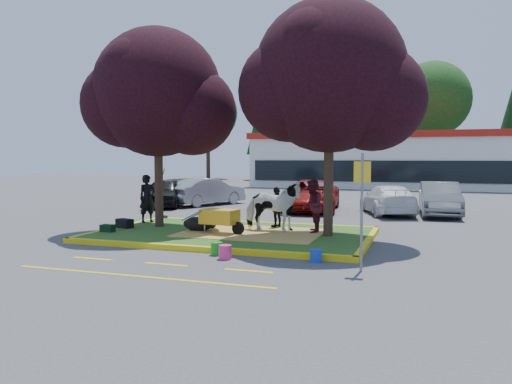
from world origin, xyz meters
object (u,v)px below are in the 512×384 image
(car_silver, at_px, (207,192))
(calf, at_px, (198,224))
(handler, at_px, (147,199))
(sign_post, at_px, (362,199))
(cow, at_px, (273,207))
(bucket_blue, at_px, (316,256))
(wheelbarrow, at_px, (220,217))
(bucket_green, at_px, (217,249))
(car_black, at_px, (164,193))
(bucket_pink, at_px, (225,252))

(car_silver, bearing_deg, calf, 137.11)
(handler, height_order, sign_post, sign_post)
(cow, bearing_deg, bucket_blue, -152.74)
(cow, height_order, wheelbarrow, cow)
(bucket_blue, bearing_deg, handler, 149.87)
(cow, relative_size, sign_post, 0.72)
(cow, distance_m, calf, 2.40)
(sign_post, bearing_deg, handler, 149.79)
(sign_post, distance_m, bucket_blue, 1.90)
(calf, relative_size, bucket_blue, 3.31)
(calf, distance_m, bucket_green, 3.24)
(cow, bearing_deg, car_black, 42.96)
(cow, xyz_separation_m, wheelbarrow, (-1.36, -0.98, -0.26))
(sign_post, bearing_deg, wheelbarrow, 146.44)
(handler, height_order, car_black, handler)
(handler, bearing_deg, wheelbarrow, -80.64)
(wheelbarrow, relative_size, bucket_blue, 6.52)
(handler, bearing_deg, calf, -81.72)
(calf, xyz_separation_m, bucket_pink, (2.18, -3.09, -0.20))
(cow, distance_m, bucket_blue, 4.02)
(handler, distance_m, bucket_green, 5.95)
(wheelbarrow, distance_m, bucket_green, 2.55)
(wheelbarrow, bearing_deg, bucket_pink, -57.34)
(sign_post, bearing_deg, bucket_green, 169.49)
(handler, bearing_deg, car_silver, 43.83)
(handler, xyz_separation_m, car_silver, (-1.28, 7.92, -0.30))
(car_black, bearing_deg, car_silver, 21.90)
(bucket_pink, distance_m, car_silver, 13.69)
(bucket_pink, height_order, car_black, car_black)
(cow, bearing_deg, sign_post, -145.83)
(calf, xyz_separation_m, handler, (-2.57, 1.27, 0.63))
(bucket_blue, bearing_deg, bucket_green, 179.07)
(cow, height_order, sign_post, sign_post)
(bucket_green, xyz_separation_m, bucket_blue, (2.53, -0.04, -0.01))
(cow, distance_m, bucket_pink, 3.78)
(calf, xyz_separation_m, bucket_green, (1.79, -2.69, -0.21))
(cow, bearing_deg, handler, 77.76)
(calf, bearing_deg, car_black, 126.48)
(bucket_pink, height_order, car_silver, car_silver)
(bucket_pink, bearing_deg, wheelbarrow, 115.32)
(sign_post, xyz_separation_m, bucket_blue, (-1.11, 0.62, -1.42))
(bucket_blue, relative_size, car_black, 0.07)
(bucket_pink, relative_size, car_black, 0.08)
(bucket_green, bearing_deg, cow, 82.16)
(handler, bearing_deg, car_black, 59.09)
(wheelbarrow, height_order, bucket_blue, wheelbarrow)
(sign_post, relative_size, bucket_pink, 7.43)
(bucket_blue, bearing_deg, car_black, 133.25)
(wheelbarrow, xyz_separation_m, bucket_blue, (3.44, -2.37, -0.51))
(sign_post, xyz_separation_m, car_black, (-10.93, 11.07, -0.87))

